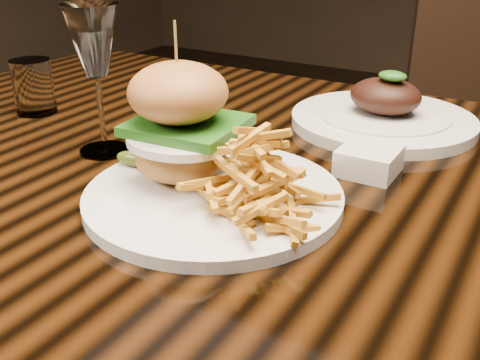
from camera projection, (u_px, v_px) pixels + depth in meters
The scene contains 6 objects.
dining_table at pixel (305, 222), 0.78m from camera, with size 1.60×0.90×0.75m.
burger_plate at pixel (211, 157), 0.65m from camera, with size 0.31×0.31×0.21m.
ramekin at pixel (369, 161), 0.74m from camera, with size 0.07×0.07×0.03m, color silver.
wine_glass at pixel (94, 46), 0.75m from camera, with size 0.08×0.08×0.21m.
water_tumbler at pixel (33, 87), 0.96m from camera, with size 0.07×0.07×0.09m, color white.
far_dish at pixel (383, 115), 0.91m from camera, with size 0.30×0.30×0.10m.
Camera 1 is at (0.27, -0.64, 1.06)m, focal length 42.00 mm.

